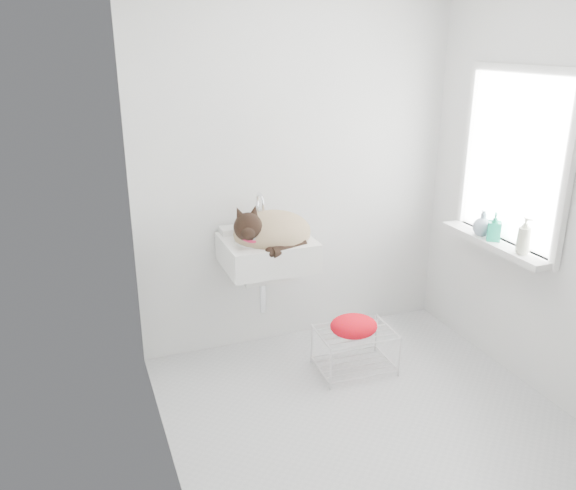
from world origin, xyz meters
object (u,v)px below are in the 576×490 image
object	(u,v)px
cat	(269,233)
bottle_c	(481,235)
bottle_b	(493,240)
wire_rack	(355,349)
bottle_a	(522,253)
sink	(267,239)

from	to	relation	value
cat	bottle_c	bearing A→B (deg)	-19.02
bottle_b	wire_rack	bearing A→B (deg)	167.26
wire_rack	bottle_a	size ratio (longest dim) A/B	2.56
cat	sink	bearing A→B (deg)	117.29
sink	bottle_b	distance (m)	1.41
sink	bottle_b	world-z (taller)	sink
bottle_b	bottle_c	size ratio (longest dim) A/B	1.12
cat	bottle_a	size ratio (longest dim) A/B	2.79
cat	bottle_c	distance (m)	1.36
cat	bottle_c	xyz separation A→B (m)	(1.30, -0.41, -0.04)
wire_rack	bottle_b	size ratio (longest dim) A/B	2.66
sink	bottle_c	bearing A→B (deg)	-17.98
sink	bottle_b	bearing A→B (deg)	-22.22
bottle_b	bottle_a	bearing A→B (deg)	-90.00
sink	bottle_a	distance (m)	1.53
bottle_b	sink	bearing A→B (deg)	157.78
sink	wire_rack	xyz separation A→B (m)	(0.47, -0.35, -0.70)
sink	bottle_a	size ratio (longest dim) A/B	3.02
cat	wire_rack	xyz separation A→B (m)	(0.46, -0.33, -0.74)
sink	cat	bearing A→B (deg)	-61.07
cat	bottle_a	world-z (taller)	cat
bottle_c	bottle_a	bearing A→B (deg)	-90.00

